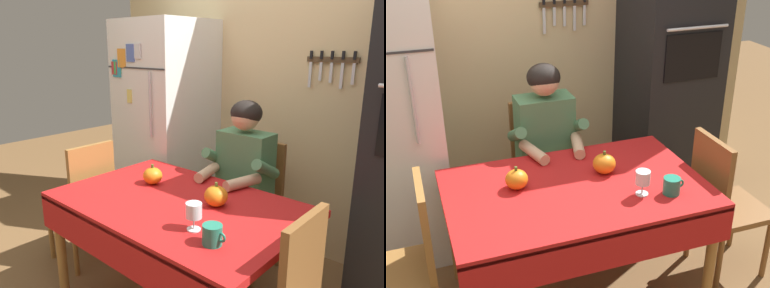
# 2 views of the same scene
# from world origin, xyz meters

# --- Properties ---
(back_wall_assembly) EXTENTS (3.70, 0.13, 2.60)m
(back_wall_assembly) POSITION_xyz_m (0.05, 1.35, 1.30)
(back_wall_assembly) COLOR #D1B784
(back_wall_assembly) RESTS_ON ground
(wall_oven) EXTENTS (0.60, 0.64, 2.10)m
(wall_oven) POSITION_xyz_m (1.05, 1.00, 1.05)
(wall_oven) COLOR black
(wall_oven) RESTS_ON ground
(dining_table) EXTENTS (1.40, 0.90, 0.74)m
(dining_table) POSITION_xyz_m (0.00, 0.08, 0.66)
(dining_table) COLOR #9E6B33
(dining_table) RESTS_ON ground
(chair_behind_person) EXTENTS (0.40, 0.40, 0.93)m
(chair_behind_person) POSITION_xyz_m (0.02, 0.87, 0.51)
(chair_behind_person) COLOR brown
(chair_behind_person) RESTS_ON ground
(seated_person) EXTENTS (0.47, 0.55, 1.25)m
(seated_person) POSITION_xyz_m (0.02, 0.68, 0.74)
(seated_person) COLOR #38384C
(seated_person) RESTS_ON ground
(chair_left_side) EXTENTS (0.40, 0.40, 0.93)m
(chair_left_side) POSITION_xyz_m (-0.90, 0.07, 0.51)
(chair_left_side) COLOR #9E6B33
(chair_left_side) RESTS_ON ground
(chair_right_side) EXTENTS (0.40, 0.40, 0.93)m
(chair_right_side) POSITION_xyz_m (0.90, 0.01, 0.51)
(chair_right_side) COLOR brown
(chair_right_side) RESTS_ON ground
(coffee_mug) EXTENTS (0.12, 0.09, 0.09)m
(coffee_mug) POSITION_xyz_m (0.45, -0.14, 0.79)
(coffee_mug) COLOR #237F66
(coffee_mug) RESTS_ON dining_table
(wine_glass) EXTENTS (0.08, 0.08, 0.14)m
(wine_glass) POSITION_xyz_m (0.30, -0.10, 0.83)
(wine_glass) COLOR white
(wine_glass) RESTS_ON dining_table
(pumpkin_large) EXTENTS (0.13, 0.13, 0.13)m
(pumpkin_large) POSITION_xyz_m (0.20, 0.19, 0.80)
(pumpkin_large) COLOR orange
(pumpkin_large) RESTS_ON dining_table
(pumpkin_medium) EXTENTS (0.12, 0.12, 0.13)m
(pumpkin_medium) POSITION_xyz_m (-0.30, 0.19, 0.79)
(pumpkin_medium) COLOR orange
(pumpkin_medium) RESTS_ON dining_table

